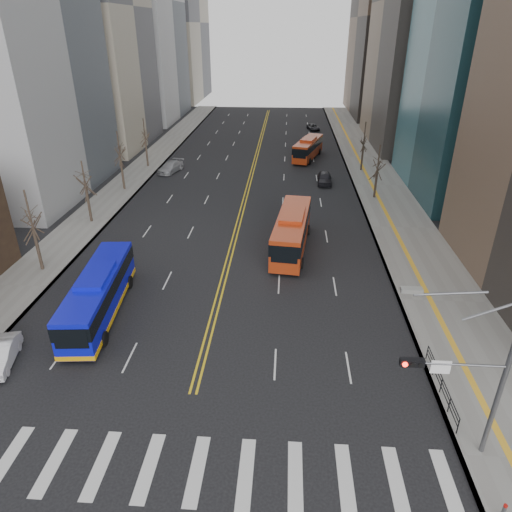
% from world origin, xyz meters
% --- Properties ---
extents(ground, '(220.00, 220.00, 0.00)m').
position_xyz_m(ground, '(0.00, 0.00, 0.00)').
color(ground, black).
extents(sidewalk_right, '(7.00, 130.00, 0.15)m').
position_xyz_m(sidewalk_right, '(17.50, 45.00, 0.07)').
color(sidewalk_right, gray).
rests_on(sidewalk_right, ground).
extents(sidewalk_left, '(5.00, 130.00, 0.15)m').
position_xyz_m(sidewalk_left, '(-16.50, 45.00, 0.07)').
color(sidewalk_left, gray).
rests_on(sidewalk_left, ground).
extents(crosswalk, '(26.70, 4.00, 0.01)m').
position_xyz_m(crosswalk, '(0.00, 0.00, 0.01)').
color(crosswalk, silver).
rests_on(crosswalk, ground).
extents(centerline, '(0.55, 100.00, 0.01)m').
position_xyz_m(centerline, '(0.00, 55.00, 0.01)').
color(centerline, gold).
rests_on(centerline, ground).
extents(signal_mast, '(5.37, 0.37, 9.39)m').
position_xyz_m(signal_mast, '(13.77, 2.00, 4.86)').
color(signal_mast, slate).
rests_on(signal_mast, ground).
extents(pedestrian_railing, '(0.06, 6.06, 1.02)m').
position_xyz_m(pedestrian_railing, '(14.30, 6.00, 0.82)').
color(pedestrian_railing, black).
rests_on(pedestrian_railing, sidewalk_right).
extents(street_trees, '(35.20, 47.20, 7.60)m').
position_xyz_m(street_trees, '(-7.18, 34.55, 4.87)').
color(street_trees, '#2D251B').
rests_on(street_trees, ground).
extents(blue_bus, '(3.58, 11.96, 3.44)m').
position_xyz_m(blue_bus, '(-8.33, 12.82, 1.80)').
color(blue_bus, '#0D12CD').
rests_on(blue_bus, ground).
extents(red_bus_near, '(3.95, 11.82, 3.67)m').
position_xyz_m(red_bus_near, '(5.71, 24.83, 2.04)').
color(red_bus_near, '#A83111').
rests_on(red_bus_near, ground).
extents(red_bus_far, '(5.24, 10.65, 3.32)m').
position_xyz_m(red_bus_far, '(8.35, 58.39, 1.85)').
color(red_bus_far, '#A83111').
rests_on(red_bus_far, ground).
extents(car_white, '(2.43, 4.44, 1.39)m').
position_xyz_m(car_white, '(-12.50, 6.83, 0.69)').
color(car_white, silver).
rests_on(car_white, ground).
extents(car_dark_mid, '(1.98, 4.59, 1.54)m').
position_xyz_m(car_dark_mid, '(10.20, 45.44, 0.77)').
color(car_dark_mid, black).
rests_on(car_dark_mid, ground).
extents(car_silver, '(3.45, 5.55, 1.50)m').
position_xyz_m(car_silver, '(-11.86, 49.50, 0.75)').
color(car_silver, '#9A9BA0').
rests_on(car_silver, ground).
extents(car_dark_far, '(2.83, 4.60, 1.19)m').
position_xyz_m(car_dark_far, '(10.24, 81.16, 0.59)').
color(car_dark_far, black).
rests_on(car_dark_far, ground).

